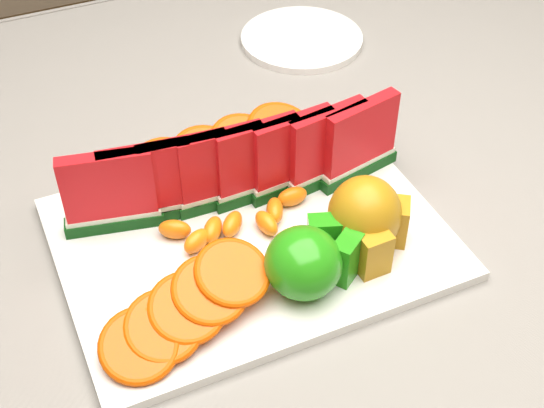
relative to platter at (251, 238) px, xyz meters
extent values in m
cube|color=#46341D|center=(0.01, 0.08, -0.03)|extent=(1.40, 0.90, 0.03)
cube|color=#46341D|center=(0.65, 0.47, -0.40)|extent=(0.06, 0.06, 0.72)
cube|color=gray|center=(0.01, 0.08, -0.01)|extent=(1.52, 1.02, 0.01)
cube|color=gray|center=(0.01, 0.59, -0.10)|extent=(1.52, 0.01, 0.20)
cube|color=silver|center=(0.00, 0.00, 0.00)|extent=(0.40, 0.30, 0.01)
ellipsoid|color=#277D16|center=(0.02, -0.09, 0.04)|extent=(0.09, 0.09, 0.07)
cube|color=#277D16|center=(0.06, -0.09, 0.03)|extent=(0.04, 0.04, 0.05)
cube|color=beige|center=(0.07, -0.09, 0.03)|extent=(0.03, 0.02, 0.05)
cube|color=#277D16|center=(0.06, -0.06, 0.03)|extent=(0.04, 0.03, 0.05)
cube|color=beige|center=(0.06, -0.06, 0.03)|extent=(0.03, 0.01, 0.05)
ellipsoid|color=#985C1D|center=(0.10, -0.06, 0.05)|extent=(0.10, 0.10, 0.08)
cube|color=#985C1D|center=(0.09, -0.10, 0.03)|extent=(0.03, 0.02, 0.05)
cube|color=#985C1D|center=(0.14, -0.07, 0.03)|extent=(0.04, 0.04, 0.05)
cylinder|color=silver|center=(0.23, 0.35, 0.00)|extent=(0.18, 0.18, 0.01)
cube|color=#0D3F0B|center=(-0.13, 0.07, 0.01)|extent=(0.11, 0.04, 0.01)
cube|color=silver|center=(-0.13, 0.07, 0.02)|extent=(0.10, 0.04, 0.01)
cube|color=#BA130A|center=(-0.13, 0.07, 0.07)|extent=(0.10, 0.04, 0.08)
cube|color=#0D3F0B|center=(-0.09, 0.07, 0.01)|extent=(0.11, 0.04, 0.01)
cube|color=silver|center=(-0.09, 0.07, 0.02)|extent=(0.10, 0.03, 0.01)
cube|color=#BA130A|center=(-0.09, 0.07, 0.07)|extent=(0.10, 0.03, 0.08)
cube|color=#0D3F0B|center=(-0.05, 0.06, 0.01)|extent=(0.11, 0.03, 0.01)
cube|color=silver|center=(-0.05, 0.06, 0.02)|extent=(0.10, 0.03, 0.01)
cube|color=#BA130A|center=(-0.05, 0.06, 0.07)|extent=(0.10, 0.02, 0.08)
cube|color=#0D3F0B|center=(-0.01, 0.06, 0.01)|extent=(0.11, 0.02, 0.01)
cube|color=silver|center=(-0.01, 0.06, 0.02)|extent=(0.10, 0.02, 0.01)
cube|color=#BA130A|center=(-0.01, 0.06, 0.07)|extent=(0.10, 0.02, 0.08)
cube|color=#0D3F0B|center=(0.03, 0.05, 0.01)|extent=(0.11, 0.02, 0.01)
cube|color=silver|center=(0.03, 0.05, 0.02)|extent=(0.10, 0.02, 0.01)
cube|color=#BA130A|center=(0.03, 0.05, 0.07)|extent=(0.10, 0.02, 0.08)
cube|color=#0D3F0B|center=(0.07, 0.05, 0.01)|extent=(0.11, 0.03, 0.01)
cube|color=silver|center=(0.07, 0.05, 0.02)|extent=(0.10, 0.03, 0.01)
cube|color=#BA130A|center=(0.07, 0.05, 0.07)|extent=(0.10, 0.02, 0.08)
cube|color=#0D3F0B|center=(0.11, 0.05, 0.01)|extent=(0.11, 0.04, 0.01)
cube|color=silver|center=(0.11, 0.05, 0.02)|extent=(0.10, 0.03, 0.01)
cube|color=#BA130A|center=(0.11, 0.05, 0.07)|extent=(0.10, 0.03, 0.08)
cube|color=#0D3F0B|center=(0.15, 0.04, 0.01)|extent=(0.11, 0.04, 0.01)
cube|color=silver|center=(0.15, 0.04, 0.02)|extent=(0.10, 0.04, 0.01)
cube|color=#BA130A|center=(0.15, 0.04, 0.07)|extent=(0.10, 0.04, 0.08)
cylinder|color=orange|center=(-0.15, -0.10, 0.02)|extent=(0.08, 0.08, 0.03)
torus|color=#B22004|center=(-0.15, -0.10, 0.02)|extent=(0.09, 0.09, 0.03)
cylinder|color=orange|center=(-0.13, -0.10, 0.03)|extent=(0.07, 0.07, 0.03)
torus|color=#B22004|center=(-0.13, -0.10, 0.03)|extent=(0.08, 0.08, 0.03)
cylinder|color=orange|center=(-0.10, -0.09, 0.03)|extent=(0.07, 0.07, 0.03)
torus|color=#B22004|center=(-0.10, -0.09, 0.03)|extent=(0.08, 0.08, 0.03)
cylinder|color=orange|center=(-0.07, -0.08, 0.04)|extent=(0.08, 0.07, 0.03)
torus|color=#B22004|center=(-0.07, -0.08, 0.04)|extent=(0.09, 0.08, 0.03)
cylinder|color=orange|center=(-0.05, -0.07, 0.04)|extent=(0.08, 0.08, 0.03)
torus|color=#B22004|center=(-0.05, -0.07, 0.04)|extent=(0.09, 0.09, 0.03)
cylinder|color=orange|center=(-0.10, 0.13, 0.02)|extent=(0.07, 0.07, 0.03)
torus|color=#B22004|center=(-0.10, 0.13, 0.02)|extent=(0.08, 0.08, 0.03)
cylinder|color=orange|center=(-0.05, 0.13, 0.02)|extent=(0.08, 0.08, 0.03)
torus|color=#B22004|center=(-0.05, 0.13, 0.02)|extent=(0.09, 0.09, 0.03)
cylinder|color=orange|center=(0.00, 0.13, 0.03)|extent=(0.08, 0.08, 0.03)
torus|color=#B22004|center=(0.00, 0.13, 0.03)|extent=(0.09, 0.09, 0.03)
cylinder|color=orange|center=(0.04, 0.13, 0.03)|extent=(0.09, 0.09, 0.03)
torus|color=#B22004|center=(0.04, 0.13, 0.03)|extent=(0.10, 0.10, 0.03)
cylinder|color=orange|center=(0.09, 0.13, 0.03)|extent=(0.09, 0.09, 0.03)
torus|color=#B22004|center=(0.09, 0.13, 0.03)|extent=(0.10, 0.10, 0.03)
ellipsoid|color=orange|center=(-0.07, 0.03, 0.02)|extent=(0.04, 0.03, 0.02)
ellipsoid|color=orange|center=(-0.06, 0.00, 0.02)|extent=(0.04, 0.03, 0.02)
ellipsoid|color=orange|center=(-0.04, 0.01, 0.02)|extent=(0.04, 0.04, 0.02)
ellipsoid|color=orange|center=(-0.02, 0.01, 0.02)|extent=(0.04, 0.04, 0.02)
ellipsoid|color=orange|center=(0.02, 0.00, 0.02)|extent=(0.02, 0.04, 0.02)
ellipsoid|color=orange|center=(0.03, 0.01, 0.02)|extent=(0.03, 0.04, 0.02)
ellipsoid|color=orange|center=(0.06, 0.02, 0.02)|extent=(0.04, 0.02, 0.02)
camera|label=1|loc=(-0.21, -0.53, 0.58)|focal=50.00mm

